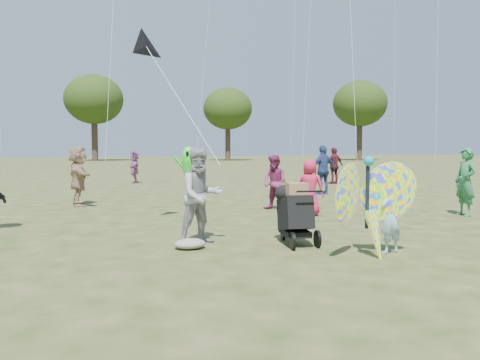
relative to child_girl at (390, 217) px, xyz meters
name	(u,v)px	position (x,y,z in m)	size (l,w,h in m)	color
ground	(288,255)	(-1.59, 0.50, -0.59)	(160.00, 160.00, 0.00)	#51592B
child_girl	(390,217)	(0.00, 0.00, 0.00)	(0.43, 0.28, 1.17)	#9AC1DA
adult_man	(201,196)	(-2.57, 1.90, 0.27)	(0.83, 0.64, 1.70)	#98979D
grey_bag	(190,244)	(-2.88, 1.55, -0.50)	(0.53, 0.44, 0.17)	gray
crowd_a	(310,187)	(0.98, 4.13, 0.12)	(0.69, 0.45, 1.41)	#C71F48
crowd_c	(323,170)	(4.17, 8.56, 0.30)	(1.04, 0.43, 1.78)	navy
crowd_d	(78,176)	(-4.25, 8.37, 0.29)	(1.62, 0.51, 1.74)	tan
crowd_e	(275,183)	(0.60, 5.33, 0.16)	(0.73, 0.57, 1.50)	#7F2A57
crowd_f	(465,182)	(4.49, 2.59, 0.26)	(0.62, 0.40, 1.69)	#2A7043
crowd_h	(334,166)	(7.23, 12.44, 0.27)	(1.00, 0.42, 1.70)	#541C27
crowd_j	(134,167)	(-1.27, 16.48, 0.17)	(1.41, 0.45, 1.52)	#B668A3
jogging_stroller	(294,210)	(-1.09, 1.20, 0.03)	(0.64, 1.11, 1.09)	black
butterfly_kite	(371,206)	(-0.47, -0.09, 0.21)	(1.74, 0.75, 1.77)	#FF2855
delta_kite_rig	(147,47)	(-3.11, 3.86, 3.18)	(1.40, 2.20, 2.83)	black
alien_kite	(189,170)	(-0.89, 8.52, 0.38)	(1.12, 0.69, 1.74)	#34DE35
tree_line	(119,99)	(2.08, 45.49, 6.28)	(91.78, 33.60, 10.79)	#3A2D21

